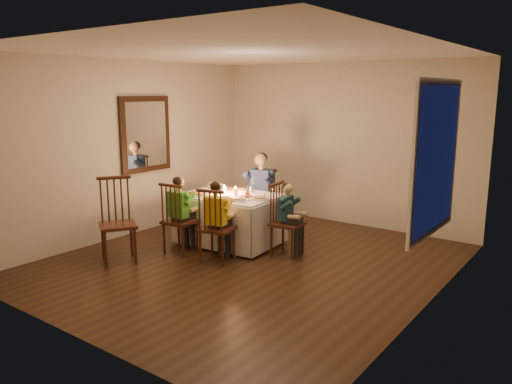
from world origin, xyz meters
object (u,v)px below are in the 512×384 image
Objects in this scene: chair_extra at (120,261)px; serving_bowl at (214,186)px; chair_adult at (260,231)px; child_yellow at (217,261)px; child_teal at (287,255)px; dining_table at (230,209)px; child_green at (181,252)px; adult at (260,231)px; chair_near_left at (181,252)px; chair_near_right at (217,261)px; chair_end at (287,255)px.

serving_bowl is at bearing 27.73° from chair_extra.
chair_adult is 0.93× the size of child_yellow.
child_yellow is 1.08× the size of child_teal.
dining_table reaches higher than child_green.
chair_extra is 2.31m from adult.
chair_near_left is 0.82m from chair_extra.
chair_extra is 1.04× the size of child_yellow.
child_green is at bearing -10.30° from child_yellow.
chair_near_right is at bearing -81.99° from adult.
chair_near_right is 0.95m from chair_end.
adult is 1.21m from child_teal.
dining_table is 1.08m from chair_end.
dining_table is 1.08m from child_teal.
child_teal is (1.22, 0.76, 0.00)m from child_green.
chair_extra is (-1.59, -1.50, 0.00)m from chair_end.
child_green is (-0.26, -1.49, 0.00)m from chair_adult.
child_teal reaches higher than chair_near_left.
dining_table is 1.37× the size of child_green.
dining_table reaches higher than child_teal.
chair_near_left is 1.25m from serving_bowl.
chair_end is 0.00m from child_teal.
child_teal is at bearing -0.00° from chair_end.
dining_table is at bearing 86.86° from chair_end.
chair_near_right is 0.00m from child_yellow.
child_green is 1.07× the size of child_teal.
chair_extra is 1.04× the size of child_green.
dining_table is 0.91m from chair_adult.
child_teal is (0.97, -0.73, 0.00)m from adult.
chair_near_left is 0.00m from child_green.
chair_adult is 1.00× the size of chair_end.
child_teal is at bearing -14.64° from chair_extra.
dining_table is at bearing -75.08° from chair_near_right.
chair_adult is at bearing 16.37° from chair_extra.
serving_bowl is (-0.24, 0.98, 0.74)m from child_green.
child_teal is (1.59, 1.50, 0.00)m from chair_extra.
chair_adult is at bearing -104.71° from child_green.
chair_near_right is 1.51m from adult.
chair_adult is at bearing 87.13° from dining_table.
serving_bowl is at bearing 76.23° from chair_end.
adult is at bearing 45.74° from serving_bowl.
chair_end is at bearing -152.97° from child_green.
serving_bowl reaches higher than adult.
chair_near_right is (0.38, -1.47, 0.00)m from chair_adult.
child_green is (-0.63, -0.02, 0.00)m from chair_near_right.
chair_adult and chair_end have the same top height.
serving_bowl is (-0.87, 0.96, 0.74)m from child_yellow.
chair_adult is 1.00× the size of chair_near_left.
adult is (-0.97, 0.73, 0.00)m from chair_end.
dining_table is at bearing -95.15° from adult.
chair_extra is 1.25m from child_yellow.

